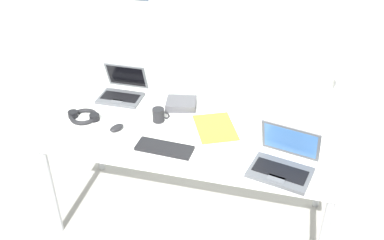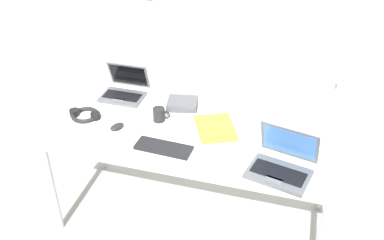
{
  "view_description": "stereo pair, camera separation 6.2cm",
  "coord_description": "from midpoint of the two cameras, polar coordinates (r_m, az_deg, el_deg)",
  "views": [
    {
      "loc": [
        0.56,
        -2.16,
        2.29
      ],
      "look_at": [
        0.0,
        0.0,
        0.82
      ],
      "focal_mm": 41.4,
      "sensor_mm": 36.0,
      "label": 1
    },
    {
      "loc": [
        0.62,
        -2.14,
        2.29
      ],
      "look_at": [
        0.0,
        0.0,
        0.82
      ],
      "focal_mm": 41.4,
      "sensor_mm": 36.0,
      "label": 2
    }
  ],
  "objects": [
    {
      "name": "book_stack",
      "position": [
        2.93,
        -2.03,
        2.07
      ],
      "size": [
        0.23,
        0.19,
        0.05
      ],
      "color": "#4C4C51",
      "rests_on": "desk"
    },
    {
      "name": "desk",
      "position": [
        2.75,
        -0.65,
        -2.39
      ],
      "size": [
        1.8,
        0.8,
        0.74
      ],
      "color": "white",
      "rests_on": "ground_plane"
    },
    {
      "name": "external_keyboard",
      "position": [
        2.56,
        -4.26,
        -3.64
      ],
      "size": [
        0.34,
        0.14,
        0.02
      ],
      "primitive_type": "cube",
      "rotation": [
        0.0,
        0.0,
        -0.05
      ],
      "color": "black",
      "rests_on": "desk"
    },
    {
      "name": "paper_folder_center",
      "position": [
        2.74,
        2.38,
        -0.98
      ],
      "size": [
        0.34,
        0.38,
        0.01
      ],
      "primitive_type": "cube",
      "rotation": [
        0.0,
        0.0,
        0.43
      ],
      "color": "gold",
      "rests_on": "desk"
    },
    {
      "name": "coffee_mug",
      "position": [
        2.79,
        -4.94,
        0.64
      ],
      "size": [
        0.11,
        0.08,
        0.09
      ],
      "color": "black",
      "rests_on": "desk"
    },
    {
      "name": "cell_phone",
      "position": [
        2.67,
        11.91,
        -2.71
      ],
      "size": [
        0.14,
        0.14,
        0.01
      ],
      "primitive_type": "cube",
      "rotation": [
        0.0,
        0.0,
        0.77
      ],
      "color": "black",
      "rests_on": "desk"
    },
    {
      "name": "ground_plane",
      "position": [
        3.19,
        -0.57,
        -12.38
      ],
      "size": [
        12.0,
        12.0,
        0.0
      ],
      "primitive_type": "plane",
      "color": "gray"
    },
    {
      "name": "laptop_center",
      "position": [
        2.44,
        10.96,
        -5.4
      ],
      "size": [
        0.38,
        0.36,
        0.23
      ],
      "color": "#515459",
      "rests_on": "desk"
    },
    {
      "name": "laptop_by_keyboard",
      "position": [
        3.09,
        -9.54,
        3.69
      ],
      "size": [
        0.29,
        0.27,
        0.21
      ],
      "color": "#515459",
      "rests_on": "desk"
    },
    {
      "name": "desk_lamp",
      "position": [
        2.78,
        16.99,
        2.77
      ],
      "size": [
        0.12,
        0.18,
        0.4
      ],
      "color": "white",
      "rests_on": "desk"
    },
    {
      "name": "headphones",
      "position": [
        2.91,
        -14.37,
        0.45
      ],
      "size": [
        0.21,
        0.18,
        0.04
      ],
      "color": "black",
      "rests_on": "desk"
    },
    {
      "name": "computer_mouse",
      "position": [
        2.76,
        -10.32,
        -1.0
      ],
      "size": [
        0.09,
        0.11,
        0.03
      ],
      "primitive_type": "ellipsoid",
      "rotation": [
        0.0,
        0.0,
        -0.49
      ],
      "color": "black",
      "rests_on": "desk"
    }
  ]
}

